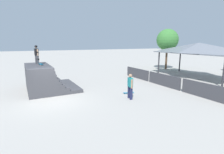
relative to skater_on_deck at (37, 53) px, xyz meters
The scene contains 9 objects.
ground_plane 4.95m from the skater_on_deck, ahead, with size 160.00×160.00×0.00m, color #ADA8A0.
quarter_pipe_ramp 2.22m from the skater_on_deck, 21.82° to the left, with size 4.48×3.80×2.05m.
skater_on_deck is the anchor object (origin of this frame).
skateboard_on_deck 1.09m from the skater_on_deck, 17.46° to the left, with size 0.83×0.32×0.09m.
bystander_walking 8.15m from the skater_on_deck, 41.16° to the left, with size 0.70×0.33×1.74m.
skateboard_on_ground 8.09m from the skater_on_deck, 50.12° to the left, with size 0.40×0.84×0.09m.
barrier_fence 11.03m from the skater_on_deck, 66.48° to the left, with size 11.62×0.12×1.05m.
pavilion_shelter 16.15m from the skater_on_deck, 78.89° to the left, with size 9.29×4.38×3.79m.
tree_beside_pavilion 17.77m from the skater_on_deck, 99.94° to the left, with size 3.03×3.03×5.70m.
Camera 1 is at (11.58, -1.72, 3.78)m, focal length 28.00 mm.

